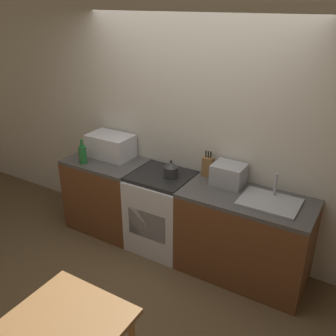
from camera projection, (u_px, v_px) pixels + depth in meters
ground_plane at (144, 283)px, 3.77m from camera, size 16.00×16.00×0.00m
wall_back at (193, 133)px, 4.00m from camera, size 10.00×0.06×2.60m
counter_left_run at (108, 194)px, 4.54m from camera, size 0.90×0.62×0.90m
counter_right_run at (244, 237)px, 3.72m from camera, size 1.27×0.62×0.90m
stove_range at (162, 211)px, 4.17m from camera, size 0.65×0.62×0.90m
kettle at (171, 170)px, 3.91m from camera, size 0.15×0.15×0.19m
microwave at (111, 146)px, 4.39m from camera, size 0.52×0.34×0.27m
bottle at (83, 154)px, 4.22m from camera, size 0.09×0.09×0.28m
knife_block at (208, 166)px, 3.92m from camera, size 0.11×0.08×0.28m
toaster_oven at (229, 175)px, 3.74m from camera, size 0.32×0.26×0.21m
sink_basin at (270, 201)px, 3.44m from camera, size 0.54×0.40×0.24m
dining_table at (63, 336)px, 2.42m from camera, size 0.75×0.76×0.73m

